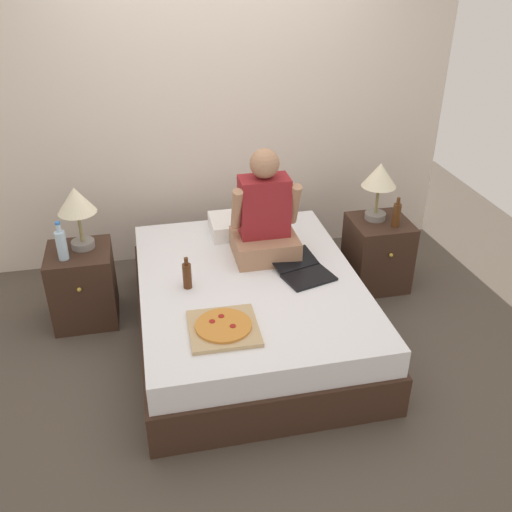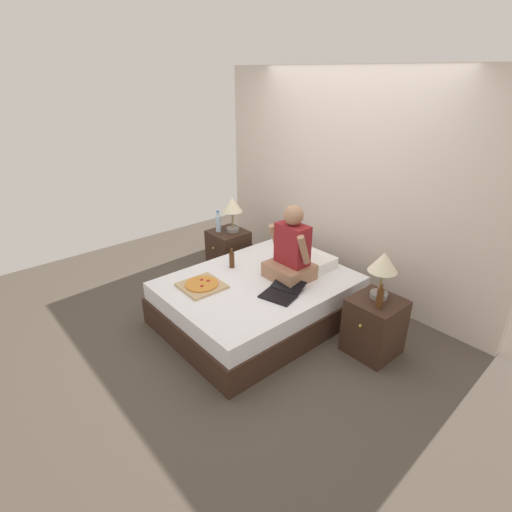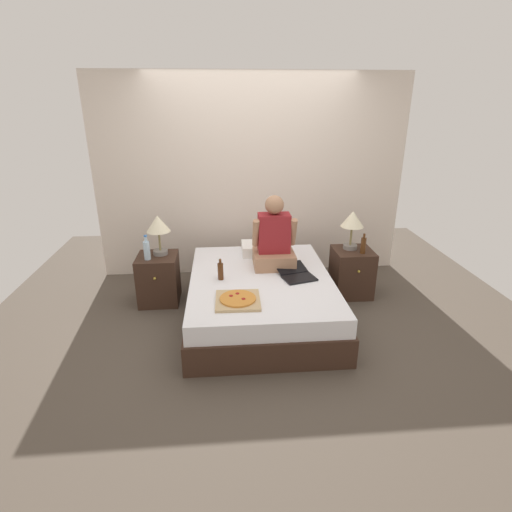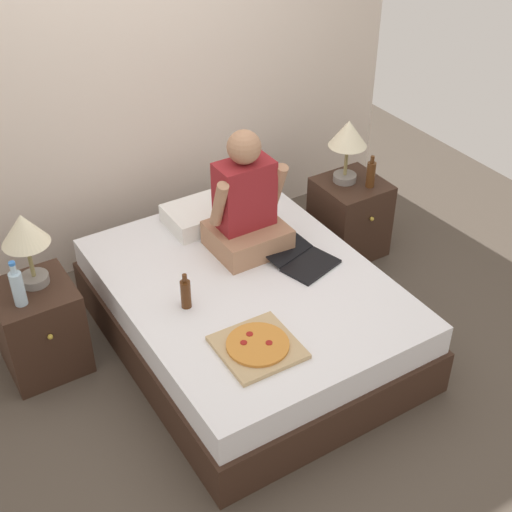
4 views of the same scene
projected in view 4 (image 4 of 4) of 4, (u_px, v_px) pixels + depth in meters
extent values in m
plane|color=#4C4238|center=(248.00, 340.00, 4.42)|extent=(5.88, 5.88, 0.00)
cube|color=beige|center=(141.00, 79.00, 4.60)|extent=(3.88, 0.12, 2.50)
cube|color=#382319|center=(248.00, 323.00, 4.34)|extent=(1.49, 1.92, 0.28)
cube|color=white|center=(248.00, 293.00, 4.20)|extent=(1.44, 1.87, 0.19)
cube|color=#382319|center=(40.00, 328.00, 4.09)|extent=(0.44, 0.44, 0.56)
sphere|color=gold|center=(50.00, 337.00, 3.87)|extent=(0.03, 0.03, 0.03)
cylinder|color=gray|center=(35.00, 279.00, 3.97)|extent=(0.16, 0.16, 0.05)
cylinder|color=olive|center=(30.00, 260.00, 3.89)|extent=(0.02, 0.02, 0.22)
cone|color=beige|center=(23.00, 229.00, 3.77)|extent=(0.26, 0.26, 0.18)
cylinder|color=silver|center=(18.00, 289.00, 3.78)|extent=(0.07, 0.07, 0.20)
cylinder|color=silver|center=(13.00, 269.00, 3.70)|extent=(0.03, 0.03, 0.06)
cylinder|color=blue|center=(12.00, 264.00, 3.68)|extent=(0.04, 0.04, 0.02)
cube|color=#382319|center=(349.00, 217.00, 5.05)|extent=(0.44, 0.44, 0.56)
sphere|color=gold|center=(372.00, 219.00, 4.83)|extent=(0.03, 0.03, 0.03)
cylinder|color=gray|center=(345.00, 178.00, 4.90)|extent=(0.16, 0.16, 0.05)
cylinder|color=olive|center=(346.00, 160.00, 4.82)|extent=(0.02, 0.02, 0.22)
cone|color=beige|center=(348.00, 133.00, 4.70)|extent=(0.26, 0.26, 0.18)
cylinder|color=#512D14|center=(371.00, 175.00, 4.80)|extent=(0.06, 0.06, 0.18)
cylinder|color=#512D14|center=(372.00, 160.00, 4.73)|extent=(0.03, 0.03, 0.05)
cube|color=white|center=(207.00, 213.00, 4.62)|extent=(0.52, 0.34, 0.12)
cube|color=#A37556|center=(247.00, 237.00, 4.37)|extent=(0.44, 0.40, 0.16)
cube|color=maroon|center=(245.00, 194.00, 4.22)|extent=(0.34, 0.20, 0.42)
sphere|color=#A37556|center=(244.00, 147.00, 4.04)|extent=(0.20, 0.20, 0.20)
cylinder|color=#A37556|center=(219.00, 204.00, 4.09)|extent=(0.07, 0.18, 0.32)
cylinder|color=#A37556|center=(277.00, 186.00, 4.26)|extent=(0.07, 0.18, 0.32)
cube|color=black|center=(311.00, 266.00, 4.25)|extent=(0.37, 0.30, 0.02)
cube|color=black|center=(285.00, 247.00, 4.34)|extent=(0.36, 0.27, 0.06)
cube|color=tan|center=(258.00, 347.00, 3.67)|extent=(0.41, 0.41, 0.03)
cylinder|color=#CC7F33|center=(258.00, 344.00, 3.66)|extent=(0.33, 0.33, 0.02)
cylinder|color=maroon|center=(244.00, 343.00, 3.65)|extent=(0.04, 0.04, 0.00)
cylinder|color=maroon|center=(269.00, 343.00, 3.65)|extent=(0.04, 0.04, 0.00)
cylinder|color=maroon|center=(250.00, 334.00, 3.70)|extent=(0.04, 0.04, 0.00)
cylinder|color=#4C2811|center=(186.00, 294.00, 3.90)|extent=(0.06, 0.06, 0.17)
cylinder|color=#4C2811|center=(185.00, 278.00, 3.84)|extent=(0.03, 0.03, 0.05)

